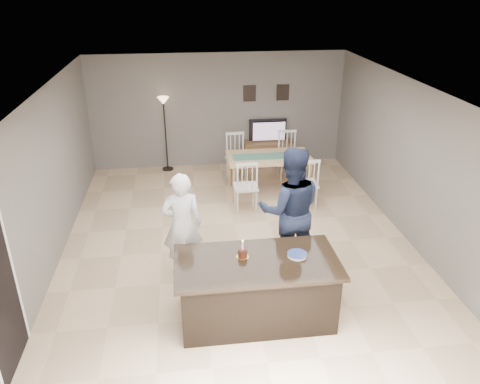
{
  "coord_description": "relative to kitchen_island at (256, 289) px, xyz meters",
  "views": [
    {
      "loc": [
        -0.87,
        -6.86,
        4.27
      ],
      "look_at": [
        -0.03,
        -0.3,
        1.2
      ],
      "focal_mm": 35.0,
      "sensor_mm": 36.0,
      "label": 1
    }
  ],
  "objects": [
    {
      "name": "floor",
      "position": [
        0.0,
        1.8,
        -0.45
      ],
      "size": [
        8.0,
        8.0,
        0.0
      ],
      "primitive_type": "plane",
      "color": "tan",
      "rests_on": "ground"
    },
    {
      "name": "room_shell",
      "position": [
        0.0,
        1.8,
        1.22
      ],
      "size": [
        8.0,
        8.0,
        8.0
      ],
      "color": "slate",
      "rests_on": "floor"
    },
    {
      "name": "kitchen_island",
      "position": [
        0.0,
        0.0,
        0.0
      ],
      "size": [
        2.15,
        1.1,
        0.9
      ],
      "color": "black",
      "rests_on": "floor"
    },
    {
      "name": "tv_console",
      "position": [
        1.2,
        5.57,
        -0.15
      ],
      "size": [
        1.2,
        0.4,
        0.6
      ],
      "primitive_type": "cube",
      "color": "brown",
      "rests_on": "floor"
    },
    {
      "name": "television",
      "position": [
        1.2,
        5.64,
        0.41
      ],
      "size": [
        0.91,
        0.12,
        0.53
      ],
      "primitive_type": "imported",
      "rotation": [
        0.0,
        0.0,
        3.14
      ],
      "color": "black",
      "rests_on": "tv_console"
    },
    {
      "name": "tv_screen_glow",
      "position": [
        1.2,
        5.56,
        0.42
      ],
      "size": [
        0.78,
        0.0,
        0.78
      ],
      "primitive_type": "plane",
      "rotation": [
        1.57,
        0.0,
        3.14
      ],
      "color": "#DB5018",
      "rests_on": "tv_console"
    },
    {
      "name": "picture_frames",
      "position": [
        1.15,
        5.78,
        1.3
      ],
      "size": [
        1.1,
        0.02,
        0.38
      ],
      "color": "black",
      "rests_on": "room_shell"
    },
    {
      "name": "woman",
      "position": [
        -0.95,
        1.18,
        0.39
      ],
      "size": [
        0.64,
        0.45,
        1.7
      ],
      "primitive_type": "imported",
      "rotation": [
        0.0,
        0.0,
        3.21
      ],
      "color": "silver",
      "rests_on": "floor"
    },
    {
      "name": "man",
      "position": [
        0.69,
        1.13,
        0.56
      ],
      "size": [
        1.05,
        0.86,
        2.03
      ],
      "primitive_type": "imported",
      "rotation": [
        0.0,
        0.0,
        3.05
      ],
      "color": "#192037",
      "rests_on": "floor"
    },
    {
      "name": "birthday_cake",
      "position": [
        -0.17,
        0.12,
        0.51
      ],
      "size": [
        0.17,
        0.17,
        0.26
      ],
      "color": "gold",
      "rests_on": "kitchen_island"
    },
    {
      "name": "plate_stack",
      "position": [
        0.55,
        0.05,
        0.47
      ],
      "size": [
        0.26,
        0.26,
        0.04
      ],
      "color": "white",
      "rests_on": "kitchen_island"
    },
    {
      "name": "dining_table",
      "position": [
        0.91,
        4.0,
        0.23
      ],
      "size": [
        1.76,
        1.98,
        1.07
      ],
      "rotation": [
        0.0,
        0.0,
        0.0
      ],
      "color": "tan",
      "rests_on": "floor"
    },
    {
      "name": "floor_lamp",
      "position": [
        -1.26,
        5.59,
        0.92
      ],
      "size": [
        0.27,
        0.27,
        1.77
      ],
      "color": "black",
      "rests_on": "floor"
    }
  ]
}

